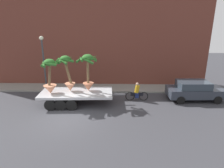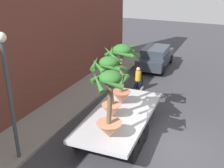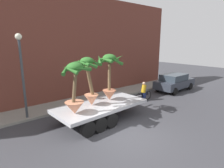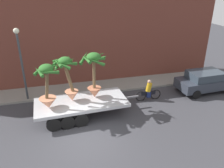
{
  "view_description": "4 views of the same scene",
  "coord_description": "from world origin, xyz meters",
  "px_view_note": "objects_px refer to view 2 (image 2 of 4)",
  "views": [
    {
      "loc": [
        3.3,
        -11.22,
        6.0
      ],
      "look_at": [
        2.9,
        3.59,
        1.29
      ],
      "focal_mm": 30.64,
      "sensor_mm": 36.0,
      "label": 1
    },
    {
      "loc": [
        -9.79,
        -1.57,
        6.83
      ],
      "look_at": [
        1.33,
        3.4,
        1.79
      ],
      "focal_mm": 44.7,
      "sensor_mm": 36.0,
      "label": 2
    },
    {
      "loc": [
        -5.88,
        -5.83,
        4.54
      ],
      "look_at": [
        1.51,
        3.07,
        1.89
      ],
      "focal_mm": 29.72,
      "sensor_mm": 36.0,
      "label": 3
    },
    {
      "loc": [
        -0.98,
        -9.48,
        7.49
      ],
      "look_at": [
        2.13,
        2.59,
        1.84
      ],
      "focal_mm": 36.04,
      "sensor_mm": 36.0,
      "label": 4
    }
  ],
  "objects_px": {
    "flatbed_trailer": "(118,120)",
    "cyclist": "(138,81)",
    "potted_palm_middle": "(110,106)",
    "street_lamp": "(8,83)",
    "parked_car": "(156,57)",
    "potted_palm_front": "(110,86)",
    "potted_palm_rear": "(122,71)"
  },
  "relations": [
    {
      "from": "potted_palm_middle",
      "to": "street_lamp",
      "type": "height_order",
      "value": "street_lamp"
    },
    {
      "from": "cyclist",
      "to": "parked_car",
      "type": "height_order",
      "value": "parked_car"
    },
    {
      "from": "flatbed_trailer",
      "to": "parked_car",
      "type": "xyz_separation_m",
      "value": [
        9.65,
        1.08,
        0.06
      ]
    },
    {
      "from": "potted_palm_middle",
      "to": "cyclist",
      "type": "distance_m",
      "value": 6.83
    },
    {
      "from": "potted_palm_rear",
      "to": "potted_palm_middle",
      "type": "distance_m",
      "value": 2.82
    },
    {
      "from": "potted_palm_front",
      "to": "cyclist",
      "type": "relative_size",
      "value": 1.5
    },
    {
      "from": "cyclist",
      "to": "flatbed_trailer",
      "type": "bearing_deg",
      "value": -170.58
    },
    {
      "from": "parked_car",
      "to": "potted_palm_rear",
      "type": "bearing_deg",
      "value": -175.02
    },
    {
      "from": "flatbed_trailer",
      "to": "potted_palm_front",
      "type": "relative_size",
      "value": 2.36
    },
    {
      "from": "potted_palm_front",
      "to": "parked_car",
      "type": "bearing_deg",
      "value": 4.88
    },
    {
      "from": "potted_palm_front",
      "to": "parked_car",
      "type": "xyz_separation_m",
      "value": [
        10.06,
        0.86,
        -1.67
      ]
    },
    {
      "from": "potted_palm_front",
      "to": "potted_palm_rear",
      "type": "bearing_deg",
      "value": 4.37
    },
    {
      "from": "potted_palm_rear",
      "to": "street_lamp",
      "type": "bearing_deg",
      "value": 149.95
    },
    {
      "from": "potted_palm_front",
      "to": "cyclist",
      "type": "bearing_deg",
      "value": 6.43
    },
    {
      "from": "flatbed_trailer",
      "to": "potted_palm_middle",
      "type": "xyz_separation_m",
      "value": [
        -1.58,
        -0.33,
        1.49
      ]
    },
    {
      "from": "cyclist",
      "to": "street_lamp",
      "type": "relative_size",
      "value": 0.38
    },
    {
      "from": "flatbed_trailer",
      "to": "street_lamp",
      "type": "height_order",
      "value": "street_lamp"
    },
    {
      "from": "potted_palm_front",
      "to": "potted_palm_middle",
      "type": "bearing_deg",
      "value": -155.13
    },
    {
      "from": "potted_palm_middle",
      "to": "parked_car",
      "type": "bearing_deg",
      "value": 7.12
    },
    {
      "from": "flatbed_trailer",
      "to": "potted_palm_middle",
      "type": "distance_m",
      "value": 2.19
    },
    {
      "from": "potted_palm_front",
      "to": "street_lamp",
      "type": "relative_size",
      "value": 0.57
    },
    {
      "from": "potted_palm_front",
      "to": "parked_car",
      "type": "height_order",
      "value": "potted_palm_front"
    },
    {
      "from": "potted_palm_middle",
      "to": "potted_palm_front",
      "type": "distance_m",
      "value": 1.32
    },
    {
      "from": "flatbed_trailer",
      "to": "cyclist",
      "type": "distance_m",
      "value": 5.04
    },
    {
      "from": "flatbed_trailer",
      "to": "potted_palm_middle",
      "type": "height_order",
      "value": "potted_palm_middle"
    },
    {
      "from": "potted_palm_front",
      "to": "cyclist",
      "type": "distance_m",
      "value": 5.71
    },
    {
      "from": "flatbed_trailer",
      "to": "cyclist",
      "type": "xyz_separation_m",
      "value": [
        4.97,
        0.82,
        -0.1
      ]
    },
    {
      "from": "flatbed_trailer",
      "to": "parked_car",
      "type": "bearing_deg",
      "value": 6.37
    },
    {
      "from": "cyclist",
      "to": "parked_car",
      "type": "relative_size",
      "value": 0.41
    },
    {
      "from": "flatbed_trailer",
      "to": "potted_palm_rear",
      "type": "relative_size",
      "value": 2.29
    },
    {
      "from": "potted_palm_middle",
      "to": "flatbed_trailer",
      "type": "bearing_deg",
      "value": 11.66
    },
    {
      "from": "cyclist",
      "to": "potted_palm_front",
      "type": "bearing_deg",
      "value": -173.57
    }
  ]
}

